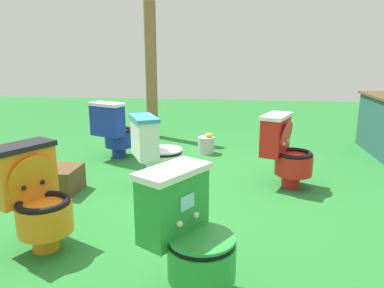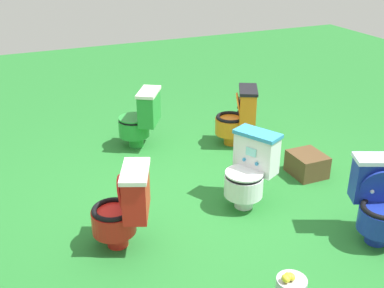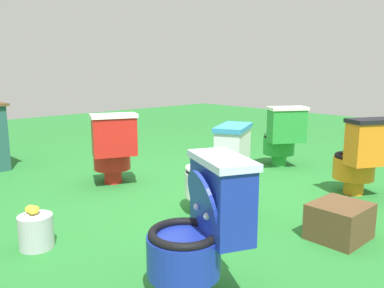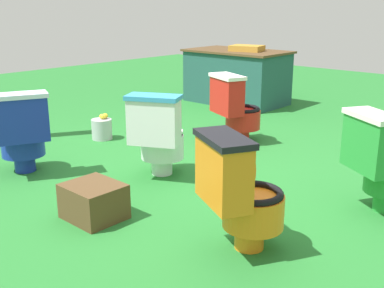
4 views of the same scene
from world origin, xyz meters
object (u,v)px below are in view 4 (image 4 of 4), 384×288
object	(u,v)px
small_crate	(94,201)
lemon_bucket	(102,128)
toilet_red	(236,108)
toilet_white	(159,135)
toilet_orange	(240,192)
toilet_blue	(22,132)
toilet_green	(382,162)
vendor_table	(237,76)

from	to	relation	value
small_crate	lemon_bucket	distance (m)	2.03
toilet_red	lemon_bucket	distance (m)	1.47
toilet_white	toilet_orange	size ratio (longest dim) A/B	1.00
toilet_white	lemon_bucket	size ratio (longest dim) A/B	2.63
toilet_red	toilet_blue	distance (m)	2.15
toilet_green	small_crate	distance (m)	2.02
toilet_white	small_crate	distance (m)	0.95
toilet_green	toilet_white	bearing A→B (deg)	-129.99
toilet_orange	lemon_bucket	xyz separation A→B (m)	(-2.58, 0.96, -0.26)
toilet_blue	small_crate	distance (m)	1.22
toilet_red	toilet_green	bearing A→B (deg)	0.96
toilet_blue	toilet_orange	bearing A→B (deg)	-62.03
toilet_red	vendor_table	bearing A→B (deg)	149.55
toilet_orange	vendor_table	world-z (taller)	vendor_table
toilet_orange	vendor_table	size ratio (longest dim) A/B	0.49
toilet_red	lemon_bucket	size ratio (longest dim) A/B	2.63
lemon_bucket	toilet_red	bearing A→B (deg)	37.69
toilet_white	vendor_table	world-z (taller)	vendor_table
toilet_orange	toilet_green	bearing A→B (deg)	97.79
toilet_white	toilet_orange	distance (m)	1.39
vendor_table	small_crate	distance (m)	4.21
toilet_green	vendor_table	size ratio (longest dim) A/B	0.49
toilet_green	vendor_table	xyz separation A→B (m)	(-3.10, 2.41, 0.02)
toilet_orange	toilet_green	size ratio (longest dim) A/B	1.00
toilet_white	lemon_bucket	world-z (taller)	toilet_white
toilet_orange	toilet_blue	xyz separation A→B (m)	(-2.19, -0.17, 0.00)
toilet_white	small_crate	size ratio (longest dim) A/B	1.89
toilet_orange	small_crate	size ratio (longest dim) A/B	1.89
toilet_blue	vendor_table	size ratio (longest dim) A/B	0.49
toilet_red	lemon_bucket	xyz separation A→B (m)	(-1.14, -0.88, -0.26)
toilet_blue	lemon_bucket	world-z (taller)	toilet_blue
toilet_green	toilet_blue	bearing A→B (deg)	-121.77
toilet_green	toilet_blue	world-z (taller)	same
toilet_white	toilet_green	distance (m)	1.76
toilet_orange	lemon_bucket	distance (m)	2.77
toilet_green	lemon_bucket	world-z (taller)	toilet_green
toilet_red	toilet_green	distance (m)	1.98
toilet_white	lemon_bucket	bearing A→B (deg)	135.84
toilet_green	vendor_table	world-z (taller)	vendor_table
small_crate	lemon_bucket	world-z (taller)	lemon_bucket
toilet_orange	toilet_blue	world-z (taller)	same
toilet_white	lemon_bucket	distance (m)	1.39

